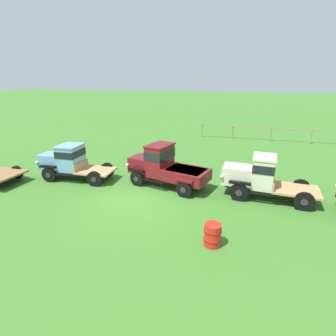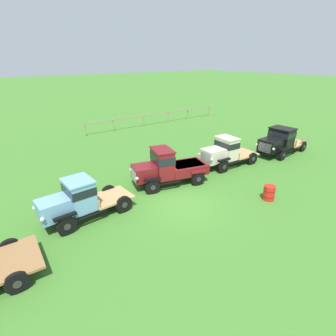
# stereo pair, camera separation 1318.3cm
# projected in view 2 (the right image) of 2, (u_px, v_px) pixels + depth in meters

# --- Properties ---
(ground_plane) EXTENTS (240.00, 240.00, 0.00)m
(ground_plane) POSITION_uv_depth(u_px,v_px,m) (182.00, 203.00, 14.41)
(ground_plane) COLOR #3D7528
(paddock_fence) EXTENTS (17.52, 0.56, 1.39)m
(paddock_fence) POSITION_uv_depth(u_px,v_px,m) (156.00, 116.00, 30.97)
(paddock_fence) COLOR #997F60
(paddock_fence) RESTS_ON ground
(vintage_truck_second_in_line) EXTENTS (4.70, 2.05, 2.11)m
(vintage_truck_second_in_line) POSITION_uv_depth(u_px,v_px,m) (77.00, 200.00, 12.53)
(vintage_truck_second_in_line) COLOR black
(vintage_truck_second_in_line) RESTS_ON ground
(vintage_truck_midrow_center) EXTENTS (5.00, 2.93, 2.36)m
(vintage_truck_midrow_center) POSITION_uv_depth(u_px,v_px,m) (168.00, 167.00, 16.19)
(vintage_truck_midrow_center) COLOR black
(vintage_truck_midrow_center) RESTS_ON ground
(vintage_truck_far_side) EXTENTS (4.81, 2.16, 2.19)m
(vintage_truck_far_side) POSITION_uv_depth(u_px,v_px,m) (224.00, 152.00, 18.85)
(vintage_truck_far_side) COLOR black
(vintage_truck_far_side) RESTS_ON ground
(vintage_truck_back_of_row) EXTENTS (5.41, 2.37, 2.20)m
(vintage_truck_back_of_row) POSITION_uv_depth(u_px,v_px,m) (279.00, 141.00, 21.24)
(vintage_truck_back_of_row) COLOR black
(vintage_truck_back_of_row) RESTS_ON ground
(oil_drum_beside_row) EXTENTS (0.65, 0.65, 0.87)m
(oil_drum_beside_row) POSITION_uv_depth(u_px,v_px,m) (269.00, 193.00, 14.60)
(oil_drum_beside_row) COLOR red
(oil_drum_beside_row) RESTS_ON ground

